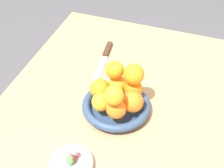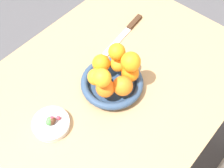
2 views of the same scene
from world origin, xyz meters
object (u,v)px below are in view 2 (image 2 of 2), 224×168
(fruit_bowl, at_px, (112,83))
(candy_ball_5, at_px, (49,122))
(candy_ball_6, at_px, (49,121))
(orange_7, at_px, (117,52))
(candy_ball_1, at_px, (58,118))
(orange_3, at_px, (130,73))
(orange_8, at_px, (131,62))
(candy_dish, at_px, (51,124))
(orange_0, at_px, (96,77))
(candy_ball_4, at_px, (53,120))
(candy_ball_3, at_px, (52,119))
(orange_1, at_px, (105,88))
(orange_4, at_px, (118,63))
(candy_ball_2, at_px, (52,123))
(dining_table, at_px, (106,101))
(orange_2, at_px, (123,86))
(candy_ball_0, at_px, (50,120))
(orange_6, at_px, (102,78))
(orange_5, at_px, (101,63))
(knife, at_px, (126,31))

(fruit_bowl, relative_size, candy_ball_5, 10.50)
(candy_ball_6, bearing_deg, fruit_bowl, 168.48)
(orange_7, bearing_deg, candy_ball_1, -3.18)
(orange_3, xyz_separation_m, orange_8, (0.00, -0.00, 0.06))
(candy_dish, relative_size, orange_0, 2.08)
(candy_ball_4, bearing_deg, candy_ball_1, 164.55)
(orange_7, height_order, candy_ball_4, orange_7)
(candy_ball_3, bearing_deg, fruit_bowl, 168.42)
(orange_0, bearing_deg, fruit_bowl, 138.52)
(orange_1, height_order, orange_4, orange_1)
(candy_dish, xyz_separation_m, candy_ball_1, (-0.03, 0.01, 0.02))
(candy_ball_2, bearing_deg, candy_ball_5, -55.49)
(candy_dish, bearing_deg, candy_ball_6, -35.66)
(candy_ball_5, bearing_deg, candy_ball_3, -179.99)
(dining_table, relative_size, orange_7, 18.93)
(orange_2, xyz_separation_m, candy_ball_2, (0.23, -0.10, -0.04))
(candy_dish, distance_m, orange_4, 0.30)
(candy_dish, height_order, candy_ball_0, candy_ball_0)
(orange_6, bearing_deg, candy_ball_2, -16.43)
(dining_table, height_order, orange_5, orange_5)
(candy_ball_3, bearing_deg, orange_6, 160.50)
(candy_dish, distance_m, knife, 0.49)
(orange_0, height_order, orange_2, orange_2)
(orange_5, distance_m, orange_8, 0.12)
(candy_ball_5, bearing_deg, orange_1, 161.22)
(orange_0, relative_size, orange_1, 0.93)
(candy_ball_3, bearing_deg, knife, -170.07)
(orange_8, distance_m, candy_ball_4, 0.31)
(fruit_bowl, height_order, knife, fruit_bowl)
(dining_table, bearing_deg, orange_7, -173.10)
(orange_2, distance_m, candy_ball_2, 0.25)
(dining_table, xyz_separation_m, candy_dish, (0.22, -0.03, 0.10))
(orange_0, xyz_separation_m, orange_8, (-0.08, 0.08, 0.06))
(candy_ball_4, xyz_separation_m, candy_ball_6, (0.01, -0.01, -0.00))
(fruit_bowl, bearing_deg, orange_7, -155.54)
(orange_1, distance_m, candy_ball_1, 0.18)
(candy_dish, bearing_deg, orange_8, 162.74)
(candy_dish, distance_m, orange_1, 0.21)
(orange_7, bearing_deg, orange_0, -7.97)
(orange_1, distance_m, orange_4, 0.11)
(fruit_bowl, relative_size, orange_3, 3.62)
(fruit_bowl, distance_m, candy_ball_6, 0.25)
(orange_3, distance_m, orange_6, 0.13)
(orange_8, xyz_separation_m, candy_ball_6, (0.29, -0.09, -0.10))
(dining_table, height_order, knife, knife)
(orange_2, bearing_deg, candy_ball_4, -23.88)
(candy_ball_4, xyz_separation_m, knife, (-0.48, -0.09, -0.03))
(dining_table, xyz_separation_m, orange_6, (0.04, 0.03, 0.22))
(orange_2, distance_m, candy_ball_5, 0.26)
(orange_4, height_order, orange_7, orange_7)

